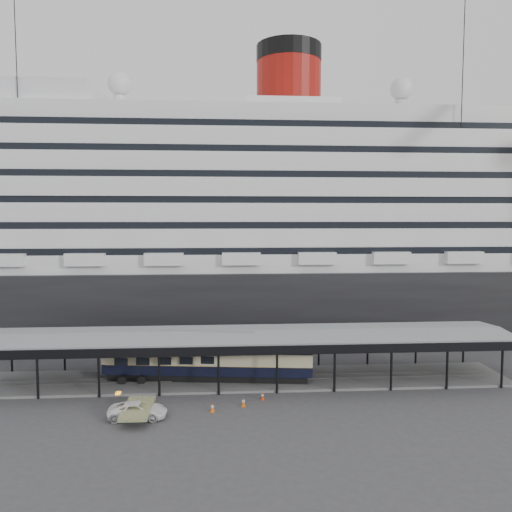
% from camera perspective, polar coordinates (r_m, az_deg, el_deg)
% --- Properties ---
extents(ground, '(200.00, 200.00, 0.00)m').
position_cam_1_polar(ground, '(50.32, -0.88, -15.82)').
color(ground, '#39393C').
rests_on(ground, ground).
extents(cruise_ship, '(130.00, 30.00, 43.90)m').
position_cam_1_polar(cruise_ship, '(79.16, -2.06, 5.14)').
color(cruise_ship, black).
rests_on(cruise_ship, ground).
extents(platform_canopy, '(56.00, 9.18, 5.30)m').
position_cam_1_polar(platform_canopy, '(54.33, -1.16, -11.65)').
color(platform_canopy, slate).
rests_on(platform_canopy, ground).
extents(port_truck, '(5.07, 2.36, 1.40)m').
position_cam_1_polar(port_truck, '(46.46, -13.36, -16.79)').
color(port_truck, white).
rests_on(port_truck, ground).
extents(pullman_carriage, '(22.20, 5.42, 21.62)m').
position_cam_1_polar(pullman_carriage, '(54.22, -5.52, -11.41)').
color(pullman_carriage, black).
rests_on(pullman_carriage, ground).
extents(traffic_cone_left, '(0.45, 0.45, 0.80)m').
position_cam_1_polar(traffic_cone_left, '(46.92, -5.01, -16.87)').
color(traffic_cone_left, orange).
rests_on(traffic_cone_left, ground).
extents(traffic_cone_mid, '(0.44, 0.44, 0.83)m').
position_cam_1_polar(traffic_cone_mid, '(47.95, -1.45, -16.35)').
color(traffic_cone_mid, '#D75B0B').
rests_on(traffic_cone_mid, ground).
extents(traffic_cone_right, '(0.49, 0.49, 0.71)m').
position_cam_1_polar(traffic_cone_right, '(49.58, 0.74, -15.70)').
color(traffic_cone_right, red).
rests_on(traffic_cone_right, ground).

